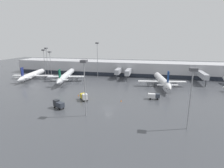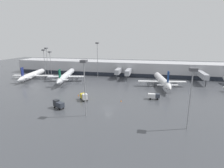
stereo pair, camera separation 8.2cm
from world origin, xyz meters
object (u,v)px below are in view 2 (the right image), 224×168
Objects in this scene: parked_jet_2 at (66,76)px; service_truck_0 at (84,96)px; service_truck_1 at (59,104)px; apron_light_mast_7 at (50,56)px; parked_jet_0 at (162,80)px; traffic_cone_1 at (78,95)px; service_truck_2 at (154,96)px; traffic_cone_0 at (121,101)px; apron_light_mast_1 at (47,53)px; apron_light_mast_3 at (44,55)px; apron_light_mast_0 at (97,51)px; apron_light_mast_4 at (84,72)px; apron_light_mast_2 at (192,81)px; parked_jet_3 at (33,75)px.

parked_jet_2 is 36.44m from service_truck_0.
apron_light_mast_7 reaches higher than service_truck_1.
traffic_cone_1 is at bearing 115.10° from parked_jet_0.
parked_jet_2 is 8.30× the size of service_truck_2.
apron_light_mast_1 reaches higher than traffic_cone_0.
service_truck_1 is 0.26× the size of apron_light_mast_3.
traffic_cone_0 is 0.03× the size of apron_light_mast_0.
apron_light_mast_0 reaches higher than apron_light_mast_4.
apron_light_mast_2 is 99.31m from apron_light_mast_3.
apron_light_mast_1 is 100.41m from apron_light_mast_2.
service_truck_0 is 63.60m from apron_light_mast_3.
apron_light_mast_4 is at bearing -60.59° from traffic_cone_1.
apron_light_mast_0 reaches higher than apron_light_mast_1.
traffic_cone_1 is at bearing -43.91° from apron_light_mast_3.
apron_light_mast_4 is at bearing 175.98° from apron_light_mast_2.
apron_light_mast_7 is at bearing 8.86° from apron_light_mast_3.
apron_light_mast_3 is at bearing -101.88° from apron_light_mast_1.
apron_light_mast_1 is at bearing 142.14° from apron_light_mast_2.
apron_light_mast_1 reaches higher than parked_jet_2.
service_truck_2 is at bearing -28.76° from apron_light_mast_1.
apron_light_mast_4 is (50.67, -57.07, 0.26)m from apron_light_mast_3.
service_truck_0 is at bearing -156.47° from parked_jet_2.
apron_light_mast_3 is at bearing -171.14° from apron_light_mast_7.
service_truck_1 is 17.00m from apron_light_mast_4.
parked_jet_0 reaches higher than service_truck_0.
apron_light_mast_4 reaches higher than service_truck_1.
traffic_cone_0 is (36.40, -27.20, -2.94)m from parked_jet_2.
apron_light_mast_0 reaches higher than traffic_cone_0.
traffic_cone_0 is 18.95m from traffic_cone_1.
traffic_cone_1 is 57.68m from apron_light_mast_3.
service_truck_2 is 7.66× the size of traffic_cone_0.
parked_jet_0 is 44.43× the size of traffic_cone_1.
apron_light_mast_7 is (-67.42, 37.08, 11.17)m from service_truck_2.
service_truck_1 is 7.44× the size of traffic_cone_0.
service_truck_2 is 0.21× the size of apron_light_mast_0.
traffic_cone_0 is 74.79m from apron_light_mast_1.
apron_light_mast_4 reaches higher than apron_light_mast_7.
service_truck_1 is 67.44m from apron_light_mast_3.
apron_light_mast_2 is at bearing -37.86° from apron_light_mast_1.
traffic_cone_0 is at bearing -62.15° from apron_light_mast_0.
apron_light_mast_3 is at bearing -29.55° from service_truck_1.
apron_light_mast_1 is 1.04× the size of apron_light_mast_4.
apron_light_mast_4 is at bearing -141.00° from parked_jet_3.
apron_light_mast_7 is at bearing 146.67° from service_truck_2.
apron_light_mast_1 reaches higher than parked_jet_3.
apron_light_mast_4 is 1.10× the size of apron_light_mast_7.
traffic_cone_1 is at bearing -157.80° from parked_jet_2.
apron_light_mast_4 is 74.19m from apron_light_mast_7.
service_truck_1 is 55.51m from apron_light_mast_0.
apron_light_mast_3 is at bearing -8.17° from parked_jet_3.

